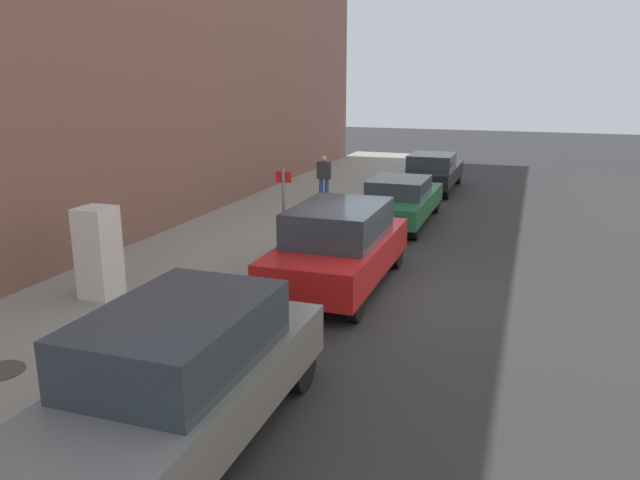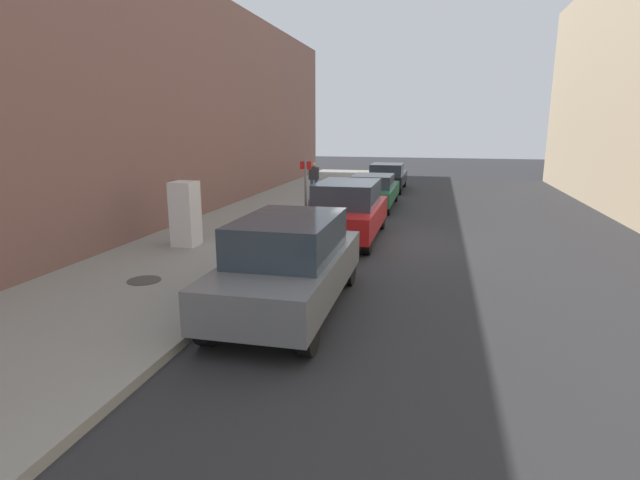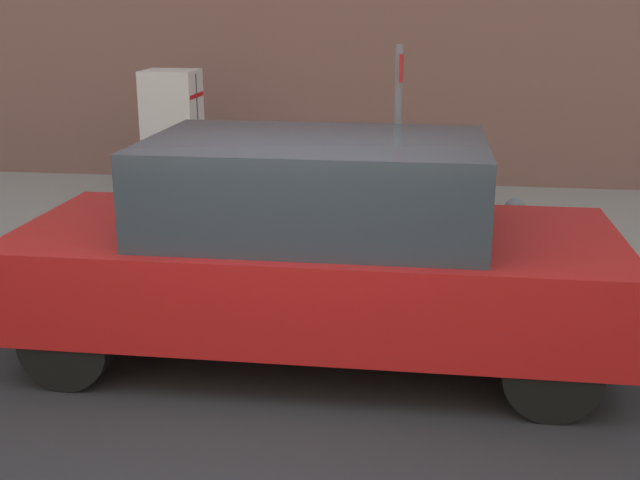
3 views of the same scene
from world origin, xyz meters
TOP-DOWN VIEW (x-y plane):
  - ground_plane at (0.00, 0.00)m, footprint 80.00×80.00m
  - sidewalk_slab at (-4.45, 0.00)m, footprint 4.64×44.00m
  - building_facade_near at (-7.83, 0.00)m, footprint 2.13×39.60m
  - discarded_refrigerator at (-5.04, -2.34)m, footprint 0.64×0.67m
  - manhole_cover at (-4.38, -5.49)m, footprint 0.70×0.70m
  - street_sign_post at (-2.44, 0.65)m, footprint 0.36×0.07m
  - fire_hydrant at (-2.55, 1.75)m, footprint 0.22×0.22m
  - pedestrian_walking_far at (-3.96, 7.91)m, footprint 0.45×0.22m
  - parked_suv_gray at (-1.00, -6.03)m, footprint 1.89×4.70m
  - parked_suv_red at (-1.00, 0.10)m, footprint 1.94×4.60m
  - parked_sedan_green at (-1.00, 6.19)m, footprint 1.82×4.74m
  - parked_sedan_dark at (-1.00, 12.09)m, footprint 1.84×4.62m

SIDE VIEW (x-z plane):
  - ground_plane at x=0.00m, z-range 0.00..0.00m
  - sidewalk_slab at x=-4.45m, z-range 0.00..0.15m
  - manhole_cover at x=-4.38m, z-range 0.15..0.17m
  - fire_hydrant at x=-2.55m, z-range 0.16..0.97m
  - parked_sedan_green at x=-1.00m, z-range 0.02..1.41m
  - parked_sedan_dark at x=-1.00m, z-range 0.03..1.43m
  - parked_suv_red at x=-1.00m, z-range 0.02..1.76m
  - parked_suv_gray at x=-1.00m, z-range 0.03..1.79m
  - discarded_refrigerator at x=-5.04m, z-range 0.15..1.90m
  - pedestrian_walking_far at x=-3.96m, z-range 0.26..1.80m
  - street_sign_post at x=-2.44m, z-range 0.30..2.50m
  - building_facade_near at x=-7.83m, z-range 0.00..8.23m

